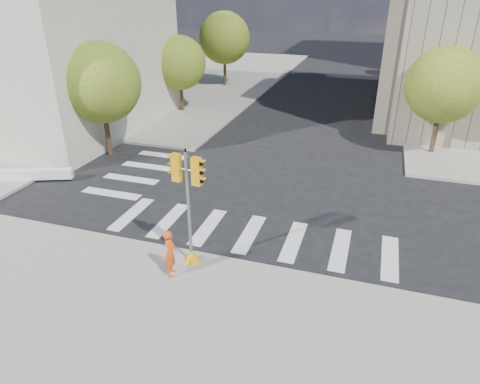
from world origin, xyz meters
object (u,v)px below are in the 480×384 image
lamp_far (432,40)px  traffic_signal (189,217)px  planter_wall (12,175)px  lamp_near (449,64)px  photographer (170,253)px

lamp_far → traffic_signal: bearing=-106.2°
lamp_far → planter_wall: 35.94m
lamp_near → traffic_signal: 21.06m
traffic_signal → planter_wall: 12.24m
lamp_near → planter_wall: 26.07m
lamp_near → traffic_signal: (-9.46, -18.63, -2.64)m
photographer → lamp_far: bearing=-32.8°
lamp_near → lamp_far: size_ratio=1.00×
lamp_far → photographer: lamp_far is taller
lamp_far → traffic_signal: (-9.46, -32.63, -2.64)m
photographer → planter_wall: photographer is taller
photographer → planter_wall: 12.16m
lamp_far → planter_wall: bearing=-126.0°
traffic_signal → photographer: 1.35m
photographer → traffic_signal: bearing=-36.5°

